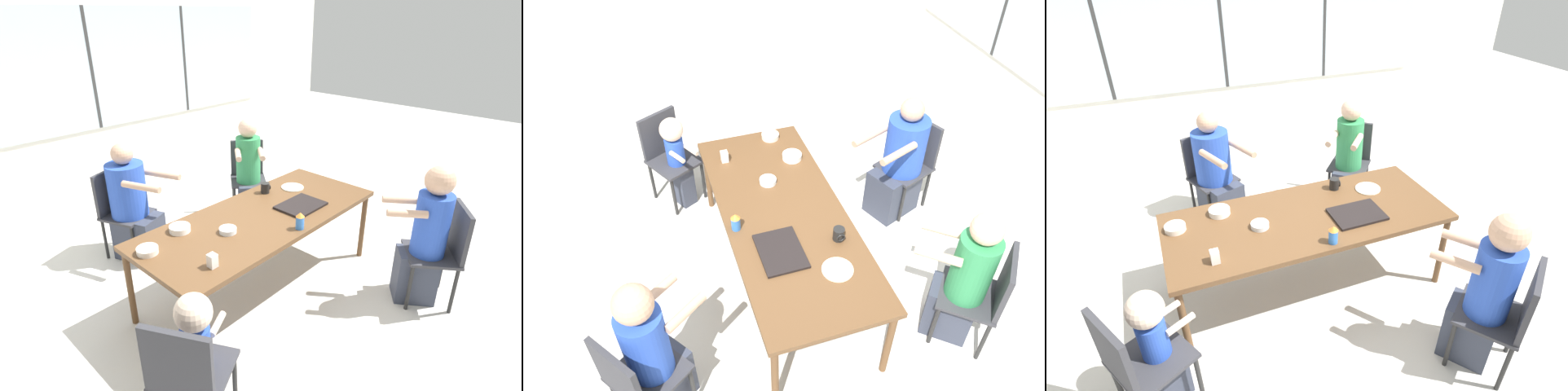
# 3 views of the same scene
# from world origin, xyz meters

# --- Properties ---
(ground_plane) EXTENTS (16.00, 16.00, 0.00)m
(ground_plane) POSITION_xyz_m (0.00, 0.00, 0.00)
(ground_plane) COLOR beige
(wall_back_with_windows) EXTENTS (8.40, 0.08, 2.80)m
(wall_back_with_windows) POSITION_xyz_m (0.00, 2.67, 1.42)
(wall_back_with_windows) COLOR white
(wall_back_with_windows) RESTS_ON ground_plane
(dining_table) EXTENTS (2.15, 0.89, 0.70)m
(dining_table) POSITION_xyz_m (0.00, 0.00, 0.65)
(dining_table) COLOR brown
(dining_table) RESTS_ON ground_plane
(chair_for_woman_green_shirt) EXTENTS (0.56, 0.56, 0.87)m
(chair_for_woman_green_shirt) POSITION_xyz_m (0.87, -1.21, 0.52)
(chair_for_woman_green_shirt) COLOR #333338
(chair_for_woman_green_shirt) RESTS_ON ground_plane
(chair_for_man_blue_shirt) EXTENTS (0.52, 0.52, 0.87)m
(chair_for_man_blue_shirt) POSITION_xyz_m (-0.53, 1.39, 0.52)
(chair_for_man_blue_shirt) COLOR #333338
(chair_for_man_blue_shirt) RESTS_ON ground_plane
(chair_for_man_teal_shirt) EXTENTS (0.56, 0.56, 0.87)m
(chair_for_man_teal_shirt) POSITION_xyz_m (0.98, 1.12, 0.52)
(chair_for_man_teal_shirt) COLOR #333338
(chair_for_man_teal_shirt) RESTS_ON ground_plane
(chair_for_toddler) EXTENTS (0.54, 0.54, 0.87)m
(chair_for_toddler) POSITION_xyz_m (-1.32, -0.70, 0.52)
(chair_for_toddler) COLOR #333338
(chair_for_toddler) RESTS_ON ground_plane
(person_woman_green_shirt) EXTENTS (0.51, 0.55, 1.20)m
(person_woman_green_shirt) POSITION_xyz_m (0.78, -1.08, 0.57)
(person_woman_green_shirt) COLOR #333847
(person_woman_green_shirt) RESTS_ON ground_plane
(person_man_blue_shirt) EXTENTS (0.55, 0.71, 1.16)m
(person_man_blue_shirt) POSITION_xyz_m (-0.47, 1.23, 0.52)
(person_man_blue_shirt) COLOR #333847
(person_man_blue_shirt) RESTS_ON ground_plane
(person_man_teal_shirt) EXTENTS (0.53, 0.56, 1.18)m
(person_man_teal_shirt) POSITION_xyz_m (0.87, 1.00, 0.55)
(person_man_teal_shirt) COLOR #333847
(person_man_teal_shirt) RESTS_ON ground_plane
(person_toddler) EXTENTS (0.35, 0.30, 0.91)m
(person_toddler) POSITION_xyz_m (-1.18, -0.63, 0.49)
(person_toddler) COLOR #333847
(person_toddler) RESTS_ON ground_plane
(food_tray_dark) EXTENTS (0.40, 0.30, 0.02)m
(food_tray_dark) POSITION_xyz_m (0.36, -0.14, 0.71)
(food_tray_dark) COLOR black
(food_tray_dark) RESTS_ON dining_table
(coffee_mug) EXTENTS (0.09, 0.08, 0.10)m
(coffee_mug) POSITION_xyz_m (0.36, 0.28, 0.75)
(coffee_mug) COLOR black
(coffee_mug) RESTS_ON dining_table
(sippy_cup) EXTENTS (0.07, 0.07, 0.14)m
(sippy_cup) POSITION_xyz_m (0.04, -0.37, 0.77)
(sippy_cup) COLOR blue
(sippy_cup) RESTS_ON dining_table
(milk_carton_small) EXTENTS (0.06, 0.06, 0.09)m
(milk_carton_small) POSITION_xyz_m (-0.76, -0.27, 0.75)
(milk_carton_small) COLOR silver
(milk_carton_small) RESTS_ON dining_table
(bowl_white_shallow) EXTENTS (0.13, 0.13, 0.04)m
(bowl_white_shallow) POSITION_xyz_m (-0.38, -0.01, 0.72)
(bowl_white_shallow) COLOR silver
(bowl_white_shallow) RESTS_ON dining_table
(bowl_cereal) EXTENTS (0.16, 0.16, 0.05)m
(bowl_cereal) POSITION_xyz_m (-0.62, 0.27, 0.72)
(bowl_cereal) COLOR white
(bowl_cereal) RESTS_ON dining_table
(bowl_fruit) EXTENTS (0.15, 0.15, 0.04)m
(bowl_fruit) POSITION_xyz_m (-0.96, 0.19, 0.72)
(bowl_fruit) COLOR silver
(bowl_fruit) RESTS_ON dining_table
(plate_tortillas) EXTENTS (0.21, 0.21, 0.01)m
(plate_tortillas) POSITION_xyz_m (0.62, 0.17, 0.71)
(plate_tortillas) COLOR beige
(plate_tortillas) RESTS_ON dining_table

